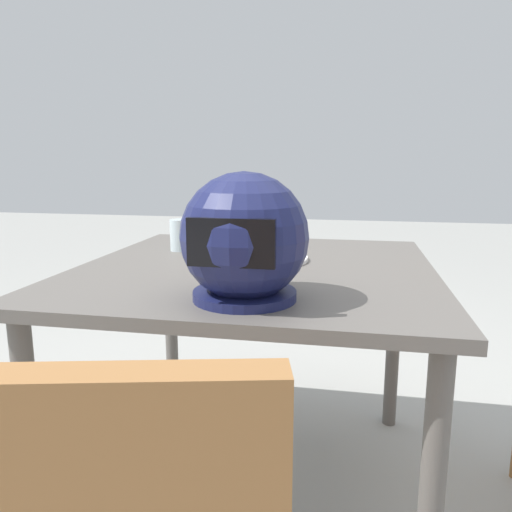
{
  "coord_description": "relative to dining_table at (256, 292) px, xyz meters",
  "views": [
    {
      "loc": [
        -0.26,
        1.37,
        1.02
      ],
      "look_at": [
        0.01,
        -0.04,
        0.73
      ],
      "focal_mm": 34.4,
      "sensor_mm": 36.0,
      "label": 1
    }
  ],
  "objects": [
    {
      "name": "ground_plane",
      "position": [
        0.0,
        0.0,
        -0.63
      ],
      "size": [
        14.0,
        14.0,
        0.0
      ],
      "primitive_type": "plane",
      "color": "#9E9E99"
    },
    {
      "name": "pizza",
      "position": [
        0.01,
        -0.08,
        0.1
      ],
      "size": [
        0.27,
        0.27,
        0.05
      ],
      "color": "tan",
      "rests_on": "pizza_plate"
    },
    {
      "name": "dining_table",
      "position": [
        0.0,
        0.0,
        0.0
      ],
      "size": [
        1.01,
        1.04,
        0.71
      ],
      "color": "#5B5651",
      "rests_on": "ground"
    },
    {
      "name": "drinking_glass",
      "position": [
        0.29,
        -0.19,
        0.13
      ],
      "size": [
        0.07,
        0.07,
        0.11
      ],
      "primitive_type": "cylinder",
      "color": "silver",
      "rests_on": "dining_table"
    },
    {
      "name": "motorcycle_helmet",
      "position": [
        -0.04,
        0.35,
        0.21
      ],
      "size": [
        0.28,
        0.28,
        0.28
      ],
      "color": "#191E4C",
      "rests_on": "dining_table"
    },
    {
      "name": "pizza_plate",
      "position": [
        0.01,
        -0.08,
        0.08
      ],
      "size": [
        0.32,
        0.32,
        0.01
      ],
      "primitive_type": "cylinder",
      "color": "white",
      "rests_on": "dining_table"
    }
  ]
}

